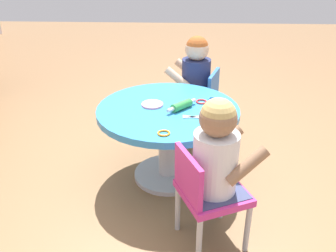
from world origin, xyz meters
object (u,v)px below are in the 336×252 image
(child_chair_right, at_px, (200,100))
(craft_scissors, at_px, (198,117))
(craft_table, at_px, (168,126))
(rolling_pin, at_px, (182,105))
(seated_child_right, at_px, (196,71))
(child_chair_left, at_px, (207,193))
(seated_child_left, at_px, (217,151))

(child_chair_right, height_order, craft_scissors, child_chair_right)
(craft_table, distance_m, child_chair_right, 0.61)
(child_chair_right, distance_m, craft_scissors, 0.73)
(rolling_pin, bearing_deg, child_chair_right, -12.86)
(craft_table, height_order, seated_child_right, seated_child_right)
(child_chair_right, relative_size, seated_child_right, 1.05)
(child_chair_right, bearing_deg, seated_child_right, 72.57)
(craft_table, height_order, child_chair_left, child_chair_left)
(seated_child_left, distance_m, seated_child_right, 1.14)
(craft_table, relative_size, rolling_pin, 4.69)
(craft_table, distance_m, rolling_pin, 0.17)
(craft_table, bearing_deg, seated_child_right, -16.94)
(seated_child_right, bearing_deg, child_chair_right, -107.43)
(craft_scissors, bearing_deg, child_chair_right, -3.20)
(child_chair_right, relative_size, rolling_pin, 2.94)
(child_chair_left, relative_size, craft_scissors, 3.96)
(child_chair_right, bearing_deg, rolling_pin, 167.14)
(child_chair_right, xyz_separation_m, rolling_pin, (-0.59, 0.13, 0.21))
(child_chair_left, distance_m, seated_child_left, 0.23)
(craft_scissors, bearing_deg, seated_child_right, -0.09)
(craft_scissors, bearing_deg, craft_table, 53.31)
(seated_child_right, distance_m, craft_scissors, 0.71)
(child_chair_left, relative_size, seated_child_right, 1.05)
(child_chair_right, height_order, rolling_pin, rolling_pin)
(child_chair_right, distance_m, rolling_pin, 0.64)
(child_chair_left, relative_size, child_chair_right, 1.00)
(seated_child_left, height_order, seated_child_right, same)
(rolling_pin, distance_m, craft_scissors, 0.15)
(seated_child_left, relative_size, seated_child_right, 1.00)
(child_chair_left, bearing_deg, seated_child_left, -66.44)
(seated_child_right, xyz_separation_m, rolling_pin, (-0.60, 0.10, -0.01))
(seated_child_left, xyz_separation_m, seated_child_right, (1.14, 0.07, 0.00))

